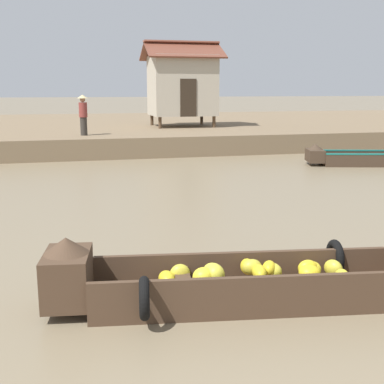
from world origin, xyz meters
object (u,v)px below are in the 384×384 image
at_px(fishing_skiff_distant, 383,158).
at_px(vendor_person, 83,113).
at_px(banana_boat, 250,278).
at_px(stilt_house_mid_left, 182,84).

height_order(fishing_skiff_distant, vendor_person, vendor_person).
xyz_separation_m(banana_boat, stilt_house_mid_left, (3.58, 19.48, 2.61)).
xyz_separation_m(fishing_skiff_distant, stilt_house_mid_left, (-5.36, 9.37, 2.70)).
bearing_deg(banana_boat, fishing_skiff_distant, 48.54).
xyz_separation_m(fishing_skiff_distant, vendor_person, (-10.44, 5.43, 1.51)).
height_order(banana_boat, fishing_skiff_distant, banana_boat).
relative_size(fishing_skiff_distant, vendor_person, 3.34).
relative_size(banana_boat, stilt_house_mid_left, 1.25).
relative_size(banana_boat, vendor_person, 3.18).
bearing_deg(fishing_skiff_distant, vendor_person, 152.53).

